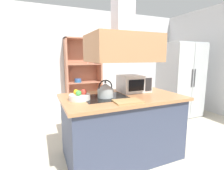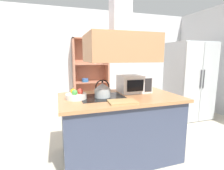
{
  "view_description": "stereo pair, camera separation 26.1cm",
  "coord_description": "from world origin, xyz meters",
  "px_view_note": "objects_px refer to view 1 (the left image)",
  "views": [
    {
      "loc": [
        -1.17,
        -1.71,
        1.44
      ],
      "look_at": [
        -0.11,
        0.73,
        1.0
      ],
      "focal_mm": 27.28,
      "sensor_mm": 36.0,
      "label": 1
    },
    {
      "loc": [
        -0.93,
        -1.8,
        1.44
      ],
      "look_at": [
        -0.11,
        0.73,
        1.0
      ],
      "focal_mm": 27.28,
      "sensor_mm": 36.0,
      "label": 2
    }
  ],
  "objects_px": {
    "dish_cabinet": "(83,79)",
    "kettle": "(105,90)",
    "fruit_bowl": "(80,96)",
    "refrigerator": "(180,80)",
    "microwave": "(134,83)",
    "cutting_board": "(128,101)"
  },
  "relations": [
    {
      "from": "refrigerator",
      "to": "kettle",
      "type": "xyz_separation_m",
      "value": [
        -2.37,
        -1.04,
        0.12
      ]
    },
    {
      "from": "dish_cabinet",
      "to": "kettle",
      "type": "height_order",
      "value": "dish_cabinet"
    },
    {
      "from": "refrigerator",
      "to": "cutting_board",
      "type": "xyz_separation_m",
      "value": [
        -2.21,
        -1.36,
        0.03
      ]
    },
    {
      "from": "cutting_board",
      "to": "refrigerator",
      "type": "bearing_deg",
      "value": 31.69
    },
    {
      "from": "dish_cabinet",
      "to": "kettle",
      "type": "bearing_deg",
      "value": -96.99
    },
    {
      "from": "dish_cabinet",
      "to": "cutting_board",
      "type": "xyz_separation_m",
      "value": [
        -0.13,
        -2.73,
        0.05
      ]
    },
    {
      "from": "refrigerator",
      "to": "dish_cabinet",
      "type": "distance_m",
      "value": 2.48
    },
    {
      "from": "fruit_bowl",
      "to": "refrigerator",
      "type": "bearing_deg",
      "value": 20.73
    },
    {
      "from": "kettle",
      "to": "refrigerator",
      "type": "bearing_deg",
      "value": 23.63
    },
    {
      "from": "microwave",
      "to": "fruit_bowl",
      "type": "xyz_separation_m",
      "value": [
        -0.9,
        -0.18,
        -0.08
      ]
    },
    {
      "from": "cutting_board",
      "to": "fruit_bowl",
      "type": "bearing_deg",
      "value": 147.01
    },
    {
      "from": "kettle",
      "to": "microwave",
      "type": "relative_size",
      "value": 0.52
    },
    {
      "from": "microwave",
      "to": "cutting_board",
      "type": "bearing_deg",
      "value": -126.96
    },
    {
      "from": "microwave",
      "to": "fruit_bowl",
      "type": "relative_size",
      "value": 1.72
    },
    {
      "from": "refrigerator",
      "to": "cutting_board",
      "type": "bearing_deg",
      "value": -148.31
    },
    {
      "from": "microwave",
      "to": "refrigerator",
      "type": "bearing_deg",
      "value": 24.99
    },
    {
      "from": "kettle",
      "to": "cutting_board",
      "type": "bearing_deg",
      "value": -63.26
    },
    {
      "from": "kettle",
      "to": "fruit_bowl",
      "type": "bearing_deg",
      "value": 178.75
    },
    {
      "from": "refrigerator",
      "to": "kettle",
      "type": "bearing_deg",
      "value": -156.37
    },
    {
      "from": "refrigerator",
      "to": "dish_cabinet",
      "type": "bearing_deg",
      "value": 146.67
    },
    {
      "from": "dish_cabinet",
      "to": "microwave",
      "type": "bearing_deg",
      "value": -83.39
    },
    {
      "from": "dish_cabinet",
      "to": "cutting_board",
      "type": "distance_m",
      "value": 2.73
    }
  ]
}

